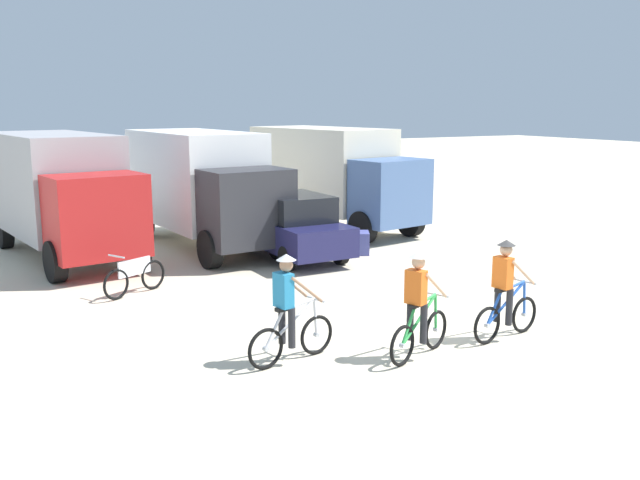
{
  "coord_description": "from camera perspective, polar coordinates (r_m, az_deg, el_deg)",
  "views": [
    {
      "loc": [
        -7.77,
        -9.95,
        4.16
      ],
      "look_at": [
        -0.36,
        3.77,
        1.1
      ],
      "focal_mm": 39.16,
      "sensor_mm": 36.0,
      "label": 1
    }
  ],
  "objects": [
    {
      "name": "box_truck_grey_hauler",
      "position": [
        20.2,
        -20.46,
        3.91
      ],
      "size": [
        3.27,
        7.01,
        3.35
      ],
      "color": "#9E9EA3",
      "rests_on": "ground"
    },
    {
      "name": "ground_plane",
      "position": [
        13.29,
        9.19,
        -7.28
      ],
      "size": [
        120.0,
        120.0,
        0.0
      ],
      "primitive_type": "plane",
      "color": "beige"
    },
    {
      "name": "cyclist_orange_shirt",
      "position": [
        11.3,
        -2.57,
        -5.95
      ],
      "size": [
        1.71,
        0.57,
        1.82
      ],
      "color": "black",
      "rests_on": "ground"
    },
    {
      "name": "bicycle_spare",
      "position": [
        15.93,
        -14.9,
        -2.94
      ],
      "size": [
        1.56,
        0.87,
        0.97
      ],
      "color": "black",
      "rests_on": "ground"
    },
    {
      "name": "cyclist_near_camera",
      "position": [
        12.84,
        14.91,
        -4.23
      ],
      "size": [
        1.72,
        0.54,
        1.82
      ],
      "color": "black",
      "rests_on": "ground"
    },
    {
      "name": "box_truck_cream_rv",
      "position": [
        23.47,
        0.98,
        5.52
      ],
      "size": [
        3.43,
        7.04,
        3.35
      ],
      "color": "beige",
      "rests_on": "ground"
    },
    {
      "name": "box_truck_avon_van",
      "position": [
        20.68,
        -9.6,
        4.61
      ],
      "size": [
        2.89,
        6.91,
        3.35
      ],
      "color": "white",
      "rests_on": "ground"
    },
    {
      "name": "supply_crate",
      "position": [
        19.62,
        3.25,
        -0.22
      ],
      "size": [
        0.78,
        0.85,
        0.62
      ],
      "primitive_type": "cube",
      "rotation": [
        0.0,
        0.0,
        2.64
      ],
      "color": "#4C5199",
      "rests_on": "ground"
    },
    {
      "name": "cyclist_cowboy_hat",
      "position": [
        11.6,
        8.05,
        -5.59
      ],
      "size": [
        1.63,
        0.78,
        1.82
      ],
      "color": "black",
      "rests_on": "ground"
    },
    {
      "name": "sedan_parked",
      "position": [
        18.92,
        -2.3,
        1.12
      ],
      "size": [
        1.81,
        4.21,
        1.76
      ],
      "color": "#1E1E4C",
      "rests_on": "ground"
    }
  ]
}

